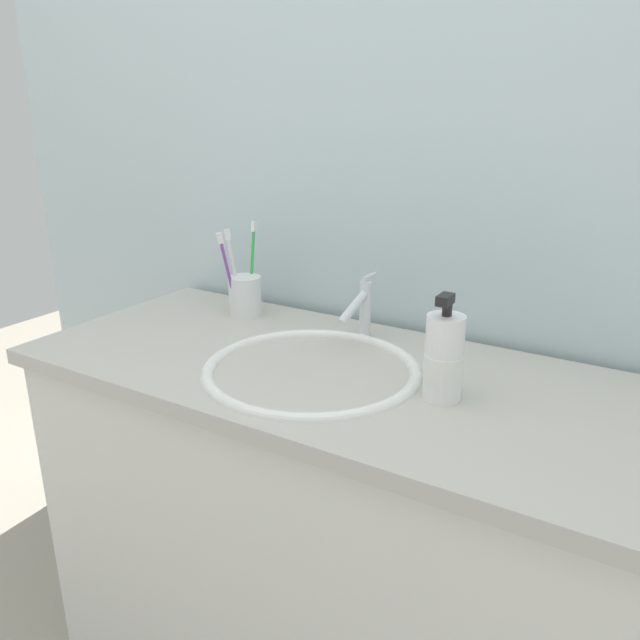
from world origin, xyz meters
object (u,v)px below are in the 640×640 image
Objects in this scene: toothbrush_purple at (228,270)px; toothbrush_green at (252,261)px; faucet at (362,308)px; toothbrush_cup at (245,296)px; toothbrush_white at (233,266)px; soap_dispenser at (444,358)px.

toothbrush_purple is 0.94× the size of toothbrush_green.
toothbrush_green is (0.01, 0.07, 0.01)m from toothbrush_purple.
toothbrush_cup is (-0.30, -0.00, -0.02)m from faucet.
toothbrush_white is at bearing -156.41° from toothbrush_cup.
toothbrush_purple is at bearing -99.79° from toothbrush_green.
toothbrush_green is at bearing 158.94° from soap_dispenser.
toothbrush_white is at bearing 163.69° from soap_dispenser.
toothbrush_white and toothbrush_purple have the same top height.
toothbrush_purple is (-0.02, -0.04, 0.07)m from toothbrush_cup.
toothbrush_cup is at bearing 162.12° from soap_dispenser.
faucet is 0.33m from toothbrush_white.
soap_dispenser is at bearing -17.88° from toothbrush_cup.
soap_dispenser reaches higher than toothbrush_cup.
soap_dispenser is (0.55, -0.21, -0.05)m from toothbrush_green.
toothbrush_purple is at bearing -172.91° from faucet.
toothbrush_green is 1.13× the size of soap_dispenser.
toothbrush_cup is 0.51× the size of soap_dispenser.
toothbrush_cup is 0.58m from soap_dispenser.
toothbrush_cup is 0.45× the size of toothbrush_green.
toothbrush_purple reaches higher than faucet.
toothbrush_white is 0.60m from soap_dispenser.
toothbrush_white is 1.00× the size of toothbrush_purple.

